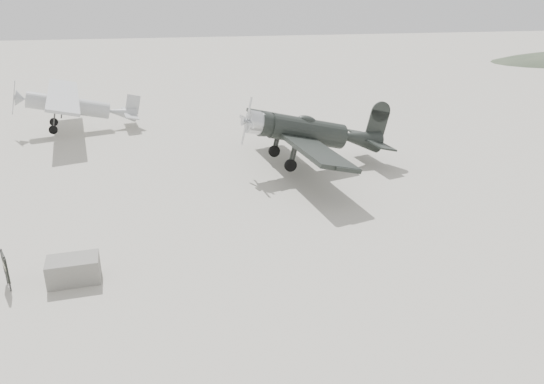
# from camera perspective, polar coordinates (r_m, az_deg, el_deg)

# --- Properties ---
(ground) EXTENTS (160.00, 160.00, 0.00)m
(ground) POSITION_cam_1_polar(r_m,az_deg,el_deg) (20.13, -5.20, -5.16)
(ground) COLOR gray
(ground) RESTS_ON ground
(lowwing_monoplane) EXTENTS (7.97, 11.14, 3.58)m
(lowwing_monoplane) POSITION_cam_1_polar(r_m,az_deg,el_deg) (27.30, 4.50, 6.39)
(lowwing_monoplane) COLOR black
(lowwing_monoplane) RESTS_ON ground
(highwing_monoplane) EXTENTS (7.64, 10.72, 3.03)m
(highwing_monoplane) POSITION_cam_1_polar(r_m,az_deg,el_deg) (36.61, -20.59, 9.02)
(highwing_monoplane) COLOR #9A9C9F
(highwing_monoplane) RESTS_ON ground
(equipment_block) EXTENTS (1.70, 1.15, 0.81)m
(equipment_block) POSITION_cam_1_polar(r_m,az_deg,el_deg) (18.42, -20.56, -7.84)
(equipment_block) COLOR slate
(equipment_block) RESTS_ON ground
(sign_board) EXTENTS (0.39, 0.81, 1.23)m
(sign_board) POSITION_cam_1_polar(r_m,az_deg,el_deg) (18.75, -26.77, -7.18)
(sign_board) COLOR #333333
(sign_board) RESTS_ON ground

